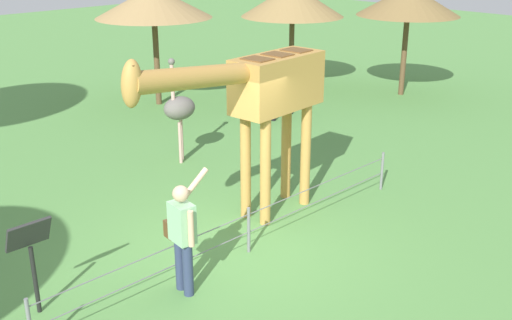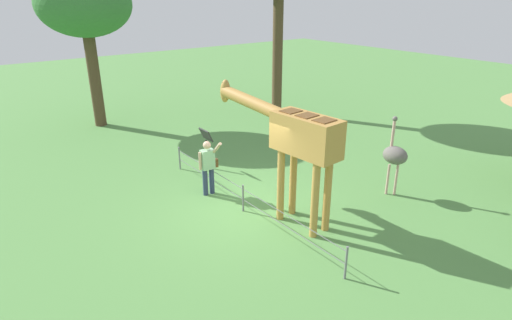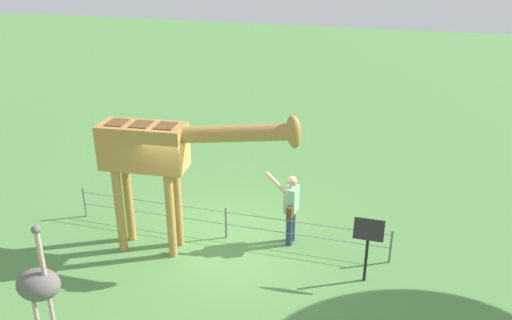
% 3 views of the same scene
% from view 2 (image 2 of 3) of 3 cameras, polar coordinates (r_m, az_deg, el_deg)
% --- Properties ---
extents(ground_plane, '(60.00, 60.00, 0.00)m').
position_cam_2_polar(ground_plane, '(11.27, -0.70, -6.51)').
color(ground_plane, '#568E47').
extents(giraffe, '(4.01, 0.83, 3.16)m').
position_cam_2_polar(giraffe, '(9.94, 5.20, 3.16)').
color(giraffe, '#BC8942').
rests_on(giraffe, ground_plane).
extents(visitor, '(0.70, 0.59, 1.67)m').
position_cam_2_polar(visitor, '(11.72, -6.46, -0.61)').
color(visitor, navy).
rests_on(visitor, ground_plane).
extents(ostrich, '(0.70, 0.56, 2.25)m').
position_cam_2_polar(ostrich, '(12.15, 18.23, 0.60)').
color(ostrich, '#CC9E93').
rests_on(ostrich, ground_plane).
extents(tree_northeast, '(3.61, 3.61, 6.14)m').
position_cam_2_polar(tree_northeast, '(18.57, -22.16, 18.72)').
color(tree_northeast, brown).
rests_on(tree_northeast, ground_plane).
extents(info_sign, '(0.56, 0.21, 1.32)m').
position_cam_2_polar(info_sign, '(13.50, -6.74, 2.68)').
color(info_sign, black).
rests_on(info_sign, ground_plane).
extents(wire_fence, '(7.05, 0.05, 0.75)m').
position_cam_2_polar(wire_fence, '(10.95, -1.76, -5.03)').
color(wire_fence, slate).
rests_on(wire_fence, ground_plane).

